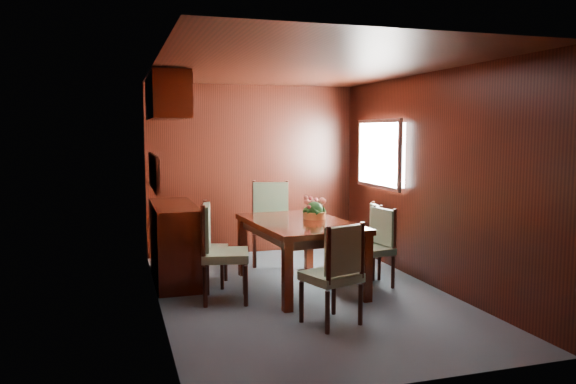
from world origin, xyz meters
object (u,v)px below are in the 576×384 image
object	(u,v)px
chair_right_near	(376,242)
flower_centerpiece	(314,207)
chair_head	(336,269)
chair_left_near	(218,247)
dining_table	(300,230)
sideboard	(175,242)

from	to	relation	value
chair_right_near	flower_centerpiece	distance (m)	0.80
chair_head	flower_centerpiece	distance (m)	1.47
chair_left_near	flower_centerpiece	size ratio (longest dim) A/B	3.74
dining_table	chair_left_near	distance (m)	0.99
sideboard	chair_left_near	world-z (taller)	chair_left_near
chair_left_near	dining_table	bearing A→B (deg)	114.64
sideboard	chair_right_near	bearing A→B (deg)	-22.95
chair_left_near	chair_head	world-z (taller)	chair_left_near
chair_left_near	chair_head	xyz separation A→B (m)	(0.88, -1.06, -0.05)
sideboard	chair_right_near	distance (m)	2.33
sideboard	dining_table	bearing A→B (deg)	-29.42
chair_left_near	chair_right_near	xyz separation A→B (m)	(1.80, 0.05, -0.07)
sideboard	flower_centerpiece	bearing A→B (deg)	-22.42
dining_table	chair_right_near	size ratio (longest dim) A/B	1.88
chair_right_near	chair_head	world-z (taller)	chair_head
dining_table	chair_left_near	xyz separation A→B (m)	(-0.96, -0.22, -0.08)
sideboard	dining_table	xyz separation A→B (m)	(1.30, -0.73, 0.20)
chair_left_near	sideboard	bearing A→B (deg)	-148.85
dining_table	sideboard	bearing A→B (deg)	146.15
chair_left_near	chair_right_near	world-z (taller)	chair_left_near
chair_right_near	flower_centerpiece	bearing A→B (deg)	55.54
dining_table	flower_centerpiece	world-z (taller)	flower_centerpiece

